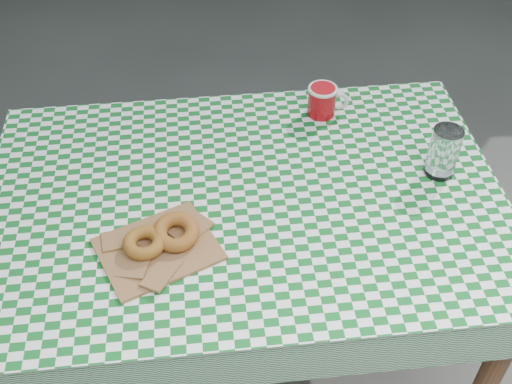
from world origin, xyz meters
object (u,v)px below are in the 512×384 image
at_px(table, 247,287).
at_px(paper_bag, 158,248).
at_px(drinking_glass, 444,152).
at_px(coffee_mug, 322,101).

bearing_deg(table, paper_bag, -144.60).
xyz_separation_m(table, drinking_glass, (0.52, 0.07, 0.45)).
bearing_deg(table, drinking_glass, 3.69).
bearing_deg(paper_bag, table, 39.71).
distance_m(coffee_mug, drinking_glass, 0.39).
distance_m(paper_bag, coffee_mug, 0.68).
xyz_separation_m(paper_bag, drinking_glass, (0.73, 0.25, 0.06)).
xyz_separation_m(table, paper_bag, (-0.21, -0.17, 0.39)).
distance_m(paper_bag, drinking_glass, 0.77).
relative_size(table, coffee_mug, 8.09).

